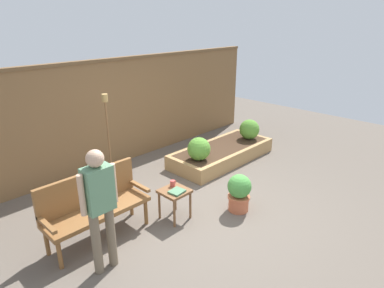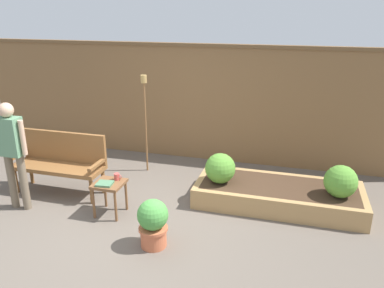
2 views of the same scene
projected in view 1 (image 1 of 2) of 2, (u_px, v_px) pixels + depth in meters
The scene contains 12 objects.
ground_plane at pixel (200, 212), 5.28m from camera, with size 14.00×14.00×0.00m, color #60564C.
fence_back at pixel (104, 114), 6.59m from camera, with size 8.40×0.14×2.16m.
garden_bench at pixel (93, 201), 4.53m from camera, with size 1.44×0.48×0.94m.
side_table at pixel (175, 195), 4.99m from camera, with size 0.40×0.40×0.48m.
cup_on_table at pixel (173, 183), 5.07m from camera, with size 0.11×0.08×0.09m.
book_on_table at pixel (177, 191), 4.89m from camera, with size 0.21×0.19×0.03m, color #4C7A56.
potted_boxwood at pixel (239, 192), 5.23m from camera, with size 0.38×0.38×0.61m.
raised_planter_bed at pixel (222, 153), 7.19m from camera, with size 2.40×1.00×0.30m.
shrub_near_bench at pixel (199, 149), 6.41m from camera, with size 0.45×0.45×0.45m.
shrub_far_corner at pixel (249, 129), 7.52m from camera, with size 0.45×0.45×0.45m.
tiki_torch at pixel (107, 125), 5.69m from camera, with size 0.10×0.10×1.70m.
person_by_bench at pixel (100, 201), 3.78m from camera, with size 0.47×0.20×1.56m.
Camera 1 is at (-3.35, -3.09, 2.88)m, focal length 31.27 mm.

